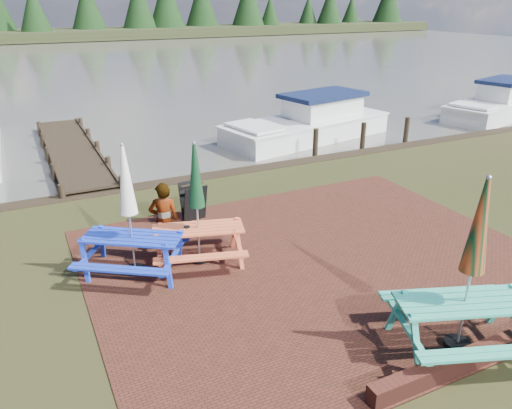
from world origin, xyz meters
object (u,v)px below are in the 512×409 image
object	(u,v)px
picnic_table_red	(198,222)
picnic_table_blue	(131,231)
boat_far	(497,106)
picnic_table_teal	(467,293)
boat_near	(310,125)
person	(161,184)
jetty	(73,150)
chalkboard	(193,202)

from	to	relation	value
picnic_table_red	picnic_table_blue	xyz separation A→B (m)	(-1.29, 0.13, 0.03)
picnic_table_red	boat_far	bearing A→B (deg)	38.69
picnic_table_red	picnic_table_blue	distance (m)	1.30
picnic_table_red	boat_far	world-z (taller)	picnic_table_red
picnic_table_teal	picnic_table_blue	size ratio (longest dim) A/B	1.07
boat_near	boat_far	world-z (taller)	boat_near
picnic_table_blue	person	xyz separation A→B (m)	(1.19, 2.09, 0.07)
boat_far	jetty	bearing A→B (deg)	68.54
boat_near	picnic_table_red	bearing A→B (deg)	124.92
jetty	picnic_table_blue	bearing A→B (deg)	-89.72
boat_near	boat_far	bearing A→B (deg)	-105.30
chalkboard	boat_far	xyz separation A→B (m)	(16.60, 5.22, -0.11)
picnic_table_red	picnic_table_teal	bearing A→B (deg)	-42.69
picnic_table_blue	person	distance (m)	2.41
picnic_table_red	jetty	world-z (taller)	picnic_table_red
chalkboard	person	world-z (taller)	person
picnic_table_teal	picnic_table_blue	bearing A→B (deg)	151.57
boat_near	picnic_table_teal	bearing A→B (deg)	146.84
picnic_table_red	boat_far	xyz separation A→B (m)	(17.19, 7.24, -0.51)
boat_near	boat_far	xyz separation A→B (m)	(9.72, -0.63, -0.00)
chalkboard	picnic_table_blue	bearing A→B (deg)	-140.83
chalkboard	boat_near	world-z (taller)	boat_near
picnic_table_teal	picnic_table_red	distance (m)	5.07
person	boat_near	bearing A→B (deg)	-128.34
jetty	person	size ratio (longest dim) A/B	4.64
picnic_table_teal	boat_far	size ratio (longest dim) A/B	0.44
picnic_table_blue	boat_far	xyz separation A→B (m)	(18.48, 7.11, -0.54)
picnic_table_teal	person	world-z (taller)	picnic_table_teal
picnic_table_blue	person	size ratio (longest dim) A/B	1.33
picnic_table_blue	picnic_table_teal	bearing A→B (deg)	-14.74
picnic_table_blue	jetty	world-z (taller)	picnic_table_blue
boat_near	boat_far	size ratio (longest dim) A/B	1.15
picnic_table_blue	boat_far	world-z (taller)	picnic_table_blue
boat_far	person	bearing A→B (deg)	90.63
picnic_table_blue	jetty	size ratio (longest dim) A/B	0.29
picnic_table_red	person	bearing A→B (deg)	108.46
picnic_table_red	person	distance (m)	2.22
picnic_table_red	chalkboard	distance (m)	2.14
chalkboard	person	size ratio (longest dim) A/B	0.47
picnic_table_red	jetty	distance (m)	9.28
jetty	person	bearing A→B (deg)	-79.88
picnic_table_teal	person	size ratio (longest dim) A/B	1.43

